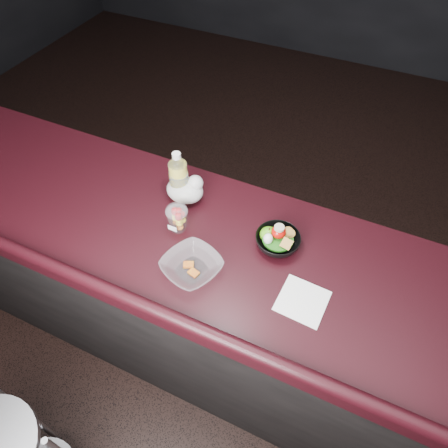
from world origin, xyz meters
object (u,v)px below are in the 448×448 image
at_px(lemonade_bottle, 179,180).
at_px(fruit_cup, 177,217).
at_px(snack_bowl, 277,240).
at_px(green_apple, 269,235).
at_px(takeout_bowl, 192,266).

distance_m(lemonade_bottle, fruit_cup, 0.18).
distance_m(fruit_cup, snack_bowl, 0.39).
relative_size(lemonade_bottle, snack_bowl, 1.09).
height_order(green_apple, snack_bowl, snack_bowl).
distance_m(lemonade_bottle, green_apple, 0.43).
height_order(green_apple, takeout_bowl, green_apple).
height_order(lemonade_bottle, takeout_bowl, lemonade_bottle).
bearing_deg(takeout_bowl, fruit_cup, 132.19).
xyz_separation_m(green_apple, takeout_bowl, (-0.20, -0.25, -0.01)).
distance_m(fruit_cup, green_apple, 0.36).
bearing_deg(snack_bowl, green_apple, 165.40).
xyz_separation_m(lemonade_bottle, takeout_bowl, (0.22, -0.31, -0.07)).
height_order(fruit_cup, takeout_bowl, fruit_cup).
height_order(lemonade_bottle, fruit_cup, lemonade_bottle).
bearing_deg(lemonade_bottle, fruit_cup, -64.46).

